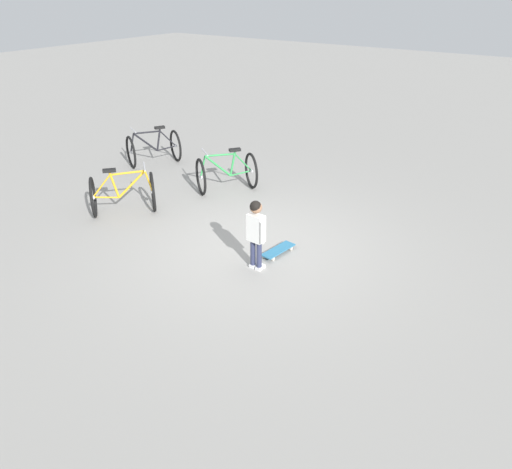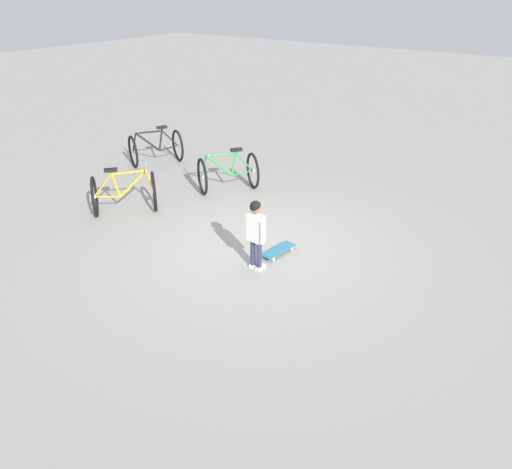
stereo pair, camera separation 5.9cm
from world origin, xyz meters
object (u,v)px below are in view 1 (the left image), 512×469
(child_person, at_px, (256,228))
(bicycle_mid, at_px, (123,193))
(bicycle_near, at_px, (154,148))
(bicycle_far, at_px, (226,172))
(skateboard, at_px, (278,250))

(child_person, relative_size, bicycle_mid, 0.83)
(child_person, height_order, bicycle_near, child_person)
(bicycle_near, relative_size, bicycle_mid, 1.00)
(bicycle_near, height_order, bicycle_far, same)
(bicycle_near, height_order, bicycle_mid, same)
(skateboard, relative_size, bicycle_near, 0.49)
(child_person, relative_size, skateboard, 1.69)
(bicycle_far, bearing_deg, bicycle_mid, 65.66)
(bicycle_near, distance_m, bicycle_mid, 2.62)
(skateboard, height_order, bicycle_mid, bicycle_mid)
(child_person, height_order, bicycle_mid, child_person)
(bicycle_far, bearing_deg, child_person, 135.87)
(bicycle_near, bearing_deg, child_person, 151.54)
(child_person, bearing_deg, bicycle_far, -44.13)
(bicycle_near, relative_size, bicycle_far, 1.00)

